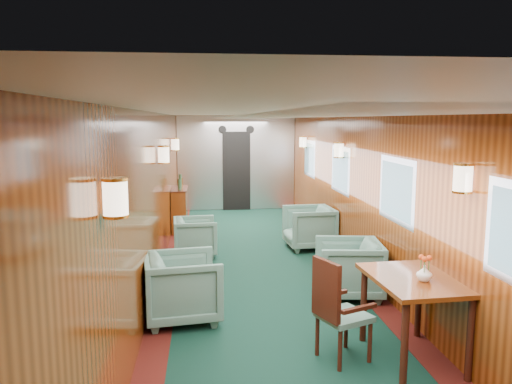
# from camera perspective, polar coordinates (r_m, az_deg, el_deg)

# --- Properties ---
(room) EXTENTS (12.00, 12.10, 2.40)m
(room) POSITION_cam_1_polar(r_m,az_deg,el_deg) (6.85, 0.96, 2.70)
(room) COLOR #0C2E22
(room) RESTS_ON ground
(bulkhead) EXTENTS (2.98, 0.17, 2.39)m
(bulkhead) POSITION_cam_1_polar(r_m,az_deg,el_deg) (12.75, -2.27, 3.26)
(bulkhead) COLOR silver
(bulkhead) RESTS_ON ground
(windows_right) EXTENTS (0.02, 8.60, 0.80)m
(windows_right) POSITION_cam_1_polar(r_m,az_deg,el_deg) (7.44, 12.18, 1.53)
(windows_right) COLOR silver
(windows_right) RESTS_ON ground
(wall_sconces) EXTENTS (2.97, 7.97, 0.25)m
(wall_sconces) POSITION_cam_1_polar(r_m,az_deg,el_deg) (7.40, 0.43, 4.32)
(wall_sconces) COLOR #FFE8C6
(wall_sconces) RESTS_ON ground
(dining_table) EXTENTS (0.83, 1.14, 0.82)m
(dining_table) POSITION_cam_1_polar(r_m,az_deg,el_deg) (5.06, 17.58, -10.70)
(dining_table) COLOR #70310F
(dining_table) RESTS_ON ground
(side_chair) EXTENTS (0.58, 0.59, 1.01)m
(side_chair) POSITION_cam_1_polar(r_m,az_deg,el_deg) (4.90, 9.13, -12.77)
(side_chair) COLOR #214D47
(side_chair) RESTS_ON ground
(credenza) EXTENTS (0.31, 1.00, 1.17)m
(credenza) POSITION_cam_1_polar(r_m,az_deg,el_deg) (10.52, -8.71, -1.90)
(credenza) COLOR #70310F
(credenza) RESTS_ON ground
(flower_vase) EXTENTS (0.16, 0.16, 0.15)m
(flower_vase) POSITION_cam_1_polar(r_m,az_deg,el_deg) (4.91, 18.68, -8.79)
(flower_vase) COLOR white
(flower_vase) RESTS_ON dining_table
(armchair_left_near) EXTENTS (0.96, 0.94, 0.78)m
(armchair_left_near) POSITION_cam_1_polar(r_m,az_deg,el_deg) (5.91, -8.37, -10.71)
(armchair_left_near) COLOR #214D47
(armchair_left_near) RESTS_ON ground
(armchair_left_far) EXTENTS (0.76, 0.74, 0.65)m
(armchair_left_far) POSITION_cam_1_polar(r_m,az_deg,el_deg) (8.57, -6.94, -5.10)
(armchair_left_far) COLOR #214D47
(armchair_left_far) RESTS_ON ground
(armchair_right_near) EXTENTS (0.92, 0.90, 0.75)m
(armchair_right_near) POSITION_cam_1_polar(r_m,az_deg,el_deg) (6.69, 10.52, -8.59)
(armchair_right_near) COLOR #214D47
(armchair_right_near) RESTS_ON ground
(armchair_right_far) EXTENTS (0.89, 0.87, 0.76)m
(armchair_right_far) POSITION_cam_1_polar(r_m,az_deg,el_deg) (9.02, 6.07, -4.05)
(armchair_right_far) COLOR #214D47
(armchair_right_far) RESTS_ON ground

